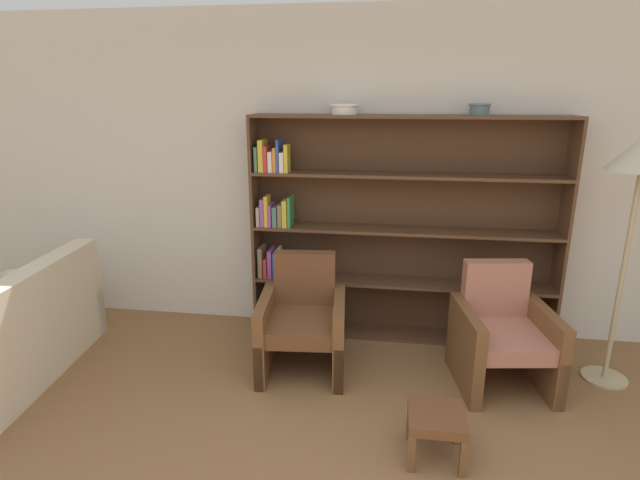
{
  "coord_description": "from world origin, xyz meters",
  "views": [
    {
      "loc": [
        0.11,
        -1.42,
        2.05
      ],
      "look_at": [
        -0.44,
        2.32,
        0.95
      ],
      "focal_mm": 28.0,
      "sensor_mm": 36.0,
      "label": 1
    }
  ],
  "objects_px": {
    "armchair_leather": "(303,321)",
    "footstool": "(437,422)",
    "armchair_cushioned": "(502,334)",
    "couch": "(4,342)",
    "bookshelf": "(379,233)",
    "bowl_cream": "(480,108)",
    "bowl_copper": "(344,108)"
  },
  "relations": [
    {
      "from": "armchair_leather",
      "to": "armchair_cushioned",
      "type": "xyz_separation_m",
      "value": [
        1.47,
        -0.0,
        0.0
      ]
    },
    {
      "from": "bookshelf",
      "to": "armchair_cushioned",
      "type": "distance_m",
      "value": 1.26
    },
    {
      "from": "armchair_cushioned",
      "to": "footstool",
      "type": "bearing_deg",
      "value": 51.17
    },
    {
      "from": "footstool",
      "to": "bowl_copper",
      "type": "bearing_deg",
      "value": 114.98
    },
    {
      "from": "footstool",
      "to": "bowl_cream",
      "type": "bearing_deg",
      "value": 78.01
    },
    {
      "from": "bookshelf",
      "to": "armchair_leather",
      "type": "xyz_separation_m",
      "value": [
        -0.55,
        -0.66,
        -0.54
      ]
    },
    {
      "from": "couch",
      "to": "bowl_copper",
      "type": "bearing_deg",
      "value": -69.73
    },
    {
      "from": "bowl_copper",
      "to": "armchair_leather",
      "type": "bearing_deg",
      "value": -110.29
    },
    {
      "from": "couch",
      "to": "armchair_cushioned",
      "type": "relative_size",
      "value": 1.99
    },
    {
      "from": "footstool",
      "to": "bookshelf",
      "type": "bearing_deg",
      "value": 104.45
    },
    {
      "from": "bowl_cream",
      "to": "footstool",
      "type": "height_order",
      "value": "bowl_cream"
    },
    {
      "from": "bowl_cream",
      "to": "footstool",
      "type": "distance_m",
      "value": 2.33
    },
    {
      "from": "bookshelf",
      "to": "armchair_leather",
      "type": "bearing_deg",
      "value": -129.53
    },
    {
      "from": "bookshelf",
      "to": "armchair_cushioned",
      "type": "bearing_deg",
      "value": -35.51
    },
    {
      "from": "bookshelf",
      "to": "bowl_cream",
      "type": "bearing_deg",
      "value": -2.28
    },
    {
      "from": "bowl_cream",
      "to": "bookshelf",
      "type": "bearing_deg",
      "value": 177.72
    },
    {
      "from": "bowl_copper",
      "to": "bowl_cream",
      "type": "bearing_deg",
      "value": -0.0
    },
    {
      "from": "bowl_cream",
      "to": "bowl_copper",
      "type": "bearing_deg",
      "value": 180.0
    },
    {
      "from": "armchair_cushioned",
      "to": "couch",
      "type": "bearing_deg",
      "value": -0.7
    },
    {
      "from": "bookshelf",
      "to": "bowl_copper",
      "type": "xyz_separation_m",
      "value": [
        -0.31,
        -0.03,
        1.03
      ]
    },
    {
      "from": "couch",
      "to": "armchair_leather",
      "type": "distance_m",
      "value": 2.21
    },
    {
      "from": "couch",
      "to": "armchair_leather",
      "type": "xyz_separation_m",
      "value": [
        2.15,
        0.51,
        0.08
      ]
    },
    {
      "from": "bowl_cream",
      "to": "armchair_leather",
      "type": "xyz_separation_m",
      "value": [
        -1.28,
        -0.63,
        -1.57
      ]
    },
    {
      "from": "armchair_leather",
      "to": "bowl_copper",
      "type": "bearing_deg",
      "value": -115.46
    },
    {
      "from": "bowl_copper",
      "to": "couch",
      "type": "xyz_separation_m",
      "value": [
        -2.38,
        -1.14,
        -1.65
      ]
    },
    {
      "from": "bookshelf",
      "to": "bowl_copper",
      "type": "bearing_deg",
      "value": -174.68
    },
    {
      "from": "armchair_leather",
      "to": "footstool",
      "type": "relative_size",
      "value": 2.66
    },
    {
      "from": "bowl_copper",
      "to": "armchair_leather",
      "type": "height_order",
      "value": "bowl_copper"
    },
    {
      "from": "armchair_leather",
      "to": "armchair_cushioned",
      "type": "bearing_deg",
      "value": 174.81
    },
    {
      "from": "bowl_copper",
      "to": "armchair_leather",
      "type": "xyz_separation_m",
      "value": [
        -0.23,
        -0.63,
        -1.57
      ]
    },
    {
      "from": "couch",
      "to": "armchair_cushioned",
      "type": "bearing_deg",
      "value": -87.33
    },
    {
      "from": "bowl_cream",
      "to": "armchair_leather",
      "type": "relative_size",
      "value": 0.19
    }
  ]
}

